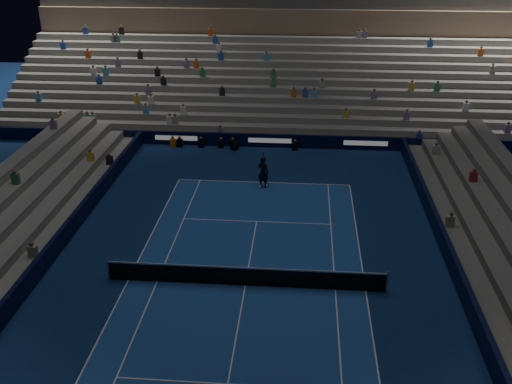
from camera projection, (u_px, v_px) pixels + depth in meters
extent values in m
plane|color=#0D2250|center=(245.00, 286.00, 27.16)|extent=(90.00, 90.00, 0.00)
cube|color=#1A4593|center=(245.00, 285.00, 27.16)|extent=(10.97, 23.77, 0.01)
cube|color=black|center=(270.00, 141.00, 43.72)|extent=(44.00, 0.25, 1.00)
cube|color=black|center=(462.00, 286.00, 26.23)|extent=(0.25, 37.00, 1.00)
cube|color=black|center=(39.00, 267.00, 27.68)|extent=(0.25, 37.00, 1.00)
cube|color=slate|center=(271.00, 139.00, 44.73)|extent=(44.00, 1.00, 0.50)
cube|color=slate|center=(271.00, 132.00, 45.54)|extent=(44.00, 1.00, 1.00)
cube|color=slate|center=(272.00, 125.00, 46.34)|extent=(44.00, 1.00, 1.50)
cube|color=slate|center=(273.00, 118.00, 47.14)|extent=(44.00, 1.00, 2.00)
cube|color=slate|center=(274.00, 111.00, 47.94)|extent=(44.00, 1.00, 2.50)
cube|color=slate|center=(274.00, 105.00, 48.75)|extent=(44.00, 1.00, 3.00)
cube|color=slate|center=(275.00, 99.00, 49.55)|extent=(44.00, 1.00, 3.50)
cube|color=slate|center=(276.00, 92.00, 50.35)|extent=(44.00, 1.00, 4.00)
cube|color=slate|center=(276.00, 87.00, 51.15)|extent=(44.00, 1.00, 4.50)
cube|color=slate|center=(277.00, 81.00, 51.96)|extent=(44.00, 1.00, 5.00)
cube|color=slate|center=(278.00, 75.00, 52.76)|extent=(44.00, 1.00, 5.50)
cube|color=slate|center=(278.00, 70.00, 53.56)|extent=(44.00, 1.00, 6.00)
cube|color=#846A51|center=(280.00, 22.00, 52.86)|extent=(44.00, 0.60, 2.20)
cube|color=#5F5F5B|center=(480.00, 292.00, 26.27)|extent=(1.00, 37.00, 0.50)
cube|color=#5F5F5B|center=(504.00, 288.00, 26.09)|extent=(1.00, 37.00, 1.00)
cube|color=slate|center=(24.00, 271.00, 27.84)|extent=(1.00, 37.00, 0.50)
cube|color=slate|center=(2.00, 265.00, 27.81)|extent=(1.00, 37.00, 1.00)
cylinder|color=#B2B2B7|center=(108.00, 269.00, 27.41)|extent=(0.10, 0.10, 1.10)
cylinder|color=#B2B2B7|center=(387.00, 282.00, 26.45)|extent=(0.10, 0.10, 1.10)
cube|color=black|center=(245.00, 277.00, 26.97)|extent=(12.80, 0.03, 0.90)
cube|color=white|center=(245.00, 268.00, 26.77)|extent=(12.80, 0.04, 0.08)
imported|color=black|center=(263.00, 172.00, 36.86)|extent=(0.88, 0.74, 2.04)
cube|color=black|center=(235.00, 146.00, 43.30)|extent=(0.58, 0.64, 0.57)
cylinder|color=black|center=(234.00, 146.00, 42.83)|extent=(0.27, 0.38, 0.16)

